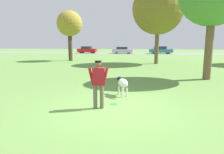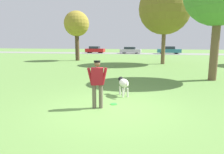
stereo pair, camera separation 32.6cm
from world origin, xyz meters
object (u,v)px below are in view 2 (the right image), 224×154
object	(u,v)px
dog	(123,83)
parked_car_red	(95,50)
tree_far_left	(77,24)
parked_car_silver	(130,50)
person	(97,81)
frisbee	(114,104)
parked_car_teal	(169,50)
tree_mid_center	(165,8)

from	to	relation	value
dog	parked_car_red	world-z (taller)	parked_car_red
tree_far_left	parked_car_silver	world-z (taller)	tree_far_left
person	frisbee	world-z (taller)	person
person	parked_car_teal	distance (m)	33.99
dog	tree_far_left	distance (m)	17.13
frisbee	person	bearing A→B (deg)	-132.23
dog	tree_far_left	world-z (taller)	tree_far_left
tree_far_left	parked_car_teal	size ratio (longest dim) A/B	1.31
dog	tree_mid_center	world-z (taller)	tree_mid_center
tree_mid_center	parked_car_red	size ratio (longest dim) A/B	2.05
tree_mid_center	parked_car_teal	bearing A→B (deg)	83.41
frisbee	dog	bearing A→B (deg)	81.88
tree_far_left	parked_car_red	bearing A→B (deg)	98.69
dog	tree_far_left	xyz separation A→B (m)	(-7.53, 14.93, 3.71)
person	tree_mid_center	bearing A→B (deg)	65.79
tree_mid_center	parked_car_silver	size ratio (longest dim) A/B	1.92
frisbee	tree_mid_center	size ratio (longest dim) A/B	0.03
parked_car_red	tree_mid_center	bearing A→B (deg)	-56.51
tree_mid_center	frisbee	bearing A→B (deg)	-99.83
tree_far_left	parked_car_red	size ratio (longest dim) A/B	1.50
tree_mid_center	parked_car_teal	size ratio (longest dim) A/B	1.79
tree_mid_center	parked_car_teal	distance (m)	19.74
frisbee	parked_car_silver	distance (m)	32.93
dog	parked_car_silver	world-z (taller)	parked_car_silver
dog	parked_car_red	bearing A→B (deg)	-8.70
person	dog	distance (m)	1.86
dog	parked_car_silver	xyz separation A→B (m)	(-2.84, 31.60, 0.13)
frisbee	parked_car_red	bearing A→B (deg)	106.70
parked_car_teal	parked_car_silver	bearing A→B (deg)	-179.23
tree_mid_center	parked_car_silver	world-z (taller)	tree_mid_center
frisbee	tree_far_left	xyz separation A→B (m)	(-7.36, 16.15, 4.21)
person	dog	bearing A→B (deg)	57.07
dog	parked_car_red	distance (m)	33.60
dog	parked_car_teal	world-z (taller)	parked_car_teal
person	dog	size ratio (longest dim) A/B	1.65
frisbee	parked_car_teal	size ratio (longest dim) A/B	0.05
tree_mid_center	person	bearing A→B (deg)	-101.20
frisbee	parked_car_red	distance (m)	34.71
person	parked_car_silver	distance (m)	33.38
dog	tree_mid_center	size ratio (longest dim) A/B	0.12
parked_car_red	parked_car_teal	distance (m)	14.61
tree_far_left	parked_car_silver	distance (m)	17.69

